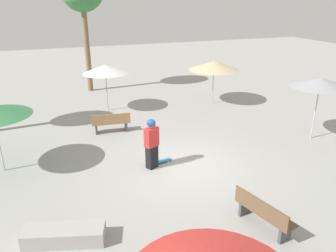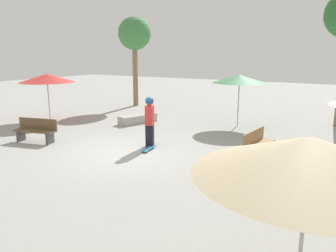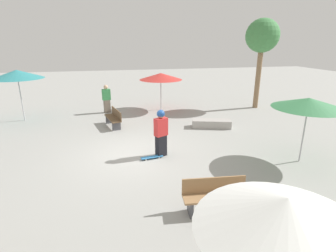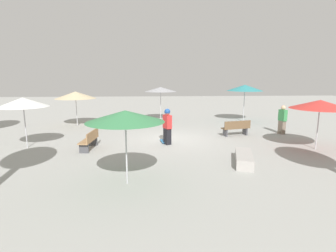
{
  "view_description": "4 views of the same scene",
  "coord_description": "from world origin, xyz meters",
  "views": [
    {
      "loc": [
        -3.85,
        -9.01,
        5.34
      ],
      "look_at": [
        -0.35,
        0.27,
        1.42
      ],
      "focal_mm": 35.0,
      "sensor_mm": 36.0,
      "label": 1
    },
    {
      "loc": [
        8.11,
        6.39,
        3.14
      ],
      "look_at": [
        -1.38,
        0.73,
        0.69
      ],
      "focal_mm": 35.0,
      "sensor_mm": 36.0,
      "label": 2
    },
    {
      "loc": [
        0.75,
        8.97,
        4.02
      ],
      "look_at": [
        -1.28,
        -0.15,
        0.98
      ],
      "focal_mm": 28.0,
      "sensor_mm": 36.0,
      "label": 3
    },
    {
      "loc": [
        -13.18,
        1.05,
        3.23
      ],
      "look_at": [
        -0.9,
        0.25,
        0.89
      ],
      "focal_mm": 28.0,
      "sensor_mm": 36.0,
      "label": 4
    }
  ],
  "objects": [
    {
      "name": "ground_plane",
      "position": [
        0.0,
        0.0,
        0.0
      ],
      "size": [
        60.0,
        60.0,
        0.0
      ],
      "primitive_type": "plane",
      "color": "#9E9E99"
    },
    {
      "name": "skater_main",
      "position": [
        -0.92,
        0.28,
        0.93
      ],
      "size": [
        0.52,
        0.43,
        1.73
      ],
      "rotation": [
        0.0,
        0.0,
        0.44
      ],
      "color": "black",
      "rests_on": "ground_plane"
    },
    {
      "name": "skateboard",
      "position": [
        -0.55,
        0.48,
        0.06
      ],
      "size": [
        0.82,
        0.31,
        0.07
      ],
      "rotation": [
        0.0,
        0.0,
        0.15
      ],
      "color": "teal",
      "rests_on": "ground_plane"
    },
    {
      "name": "concrete_ledge",
      "position": [
        -3.95,
        -2.42,
        0.19
      ],
      "size": [
        1.95,
        1.11,
        0.38
      ],
      "rotation": [
        0.0,
        0.0,
        2.85
      ],
      "color": "#A8A39E",
      "rests_on": "ground_plane"
    },
    {
      "name": "bench_near",
      "position": [
        0.67,
        -3.61,
        0.43
      ],
      "size": [
        0.81,
        1.66,
        0.85
      ],
      "rotation": [
        0.0,
        0.0,
        4.95
      ],
      "color": "#47474C",
      "rests_on": "ground_plane"
    },
    {
      "name": "bench_far",
      "position": [
        -1.57,
        3.81,
        0.43
      ],
      "size": [
        1.63,
        0.59,
        0.85
      ],
      "rotation": [
        0.0,
        0.0,
        6.19
      ],
      "color": "#47474C",
      "rests_on": "ground_plane"
    },
    {
      "name": "shade_umbrella_grey",
      "position": [
        5.88,
        0.34,
        2.31
      ],
      "size": [
        2.31,
        2.31,
        2.47
      ],
      "color": "#B7B7BC",
      "rests_on": "ground_plane"
    },
    {
      "name": "shade_umbrella_tan",
      "position": [
        4.34,
        5.97,
        2.03
      ],
      "size": [
        2.62,
        2.62,
        2.26
      ],
      "color": "#B7B7BC",
      "rests_on": "ground_plane"
    },
    {
      "name": "shade_umbrella_white",
      "position": [
        -1.16,
        6.74,
        2.1
      ],
      "size": [
        2.19,
        2.19,
        2.31
      ],
      "color": "#B7B7BC",
      "rests_on": "ground_plane"
    }
  ]
}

